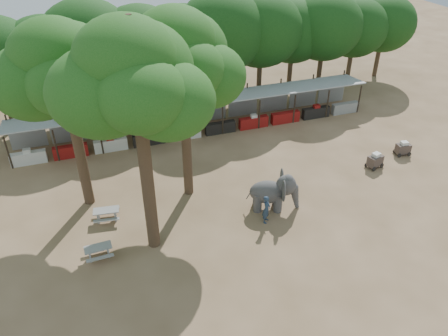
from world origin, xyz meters
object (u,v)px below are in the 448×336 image
object	(u,v)px
handler	(266,209)
picnic_table_far	(107,213)
picnic_table_near	(99,250)
cart_back	(403,148)
cart_front	(375,160)
elephant	(274,192)
yard_tree_back	(179,60)
yard_tree_center	(132,81)
yard_tree_left	(61,72)

from	to	relation	value
handler	picnic_table_far	world-z (taller)	handler
handler	picnic_table_near	world-z (taller)	handler
picnic_table_far	cart_back	distance (m)	20.90
picnic_table_near	cart_front	size ratio (longest dim) A/B	1.11
elephant	cart_back	xyz separation A→B (m)	(11.36, 2.66, -0.65)
yard_tree_back	cart_front	distance (m)	15.29
yard_tree_back	cart_back	size ratio (longest dim) A/B	9.90
yard_tree_back	elephant	bearing A→B (deg)	-36.63
yard_tree_center	picnic_table_far	xyz separation A→B (m)	(-2.03, 2.70, -8.74)
elephant	picnic_table_near	world-z (taller)	elephant
yard_tree_center	elephant	size ratio (longest dim) A/B	3.83
yard_tree_left	yard_tree_center	distance (m)	5.92
cart_back	elephant	bearing A→B (deg)	-160.10
yard_tree_left	picnic_table_near	world-z (taller)	yard_tree_left
handler	picnic_table_far	distance (m)	9.16
handler	picnic_table_near	xyz separation A→B (m)	(-9.33, 0.15, -0.43)
elephant	cart_front	size ratio (longest dim) A/B	2.43
handler	yard_tree_left	bearing A→B (deg)	97.78
cart_back	cart_front	bearing A→B (deg)	-158.07
cart_front	yard_tree_center	bearing A→B (deg)	173.61
elephant	picnic_table_near	size ratio (longest dim) A/B	2.19
elephant	handler	size ratio (longest dim) A/B	1.79
yard_tree_left	picnic_table_far	size ratio (longest dim) A/B	6.95
elephant	handler	xyz separation A→B (m)	(-0.93, -1.06, -0.29)
yard_tree_center	cart_back	world-z (taller)	yard_tree_center
yard_tree_center	picnic_table_far	bearing A→B (deg)	126.97
yard_tree_center	picnic_table_far	distance (m)	9.37
yard_tree_left	cart_front	distance (m)	20.58
elephant	picnic_table_far	xyz separation A→B (m)	(-9.54, 2.05, -0.70)
yard_tree_back	handler	distance (m)	9.53
yard_tree_center	picnic_table_near	distance (m)	9.19
yard_tree_back	yard_tree_center	bearing A→B (deg)	-126.86
yard_tree_left	picnic_table_far	world-z (taller)	yard_tree_left
cart_front	cart_back	xyz separation A→B (m)	(2.92, 0.79, -0.03)
yard_tree_back	picnic_table_near	xyz separation A→B (m)	(-5.76, -4.25, -8.09)
yard_tree_center	yard_tree_back	bearing A→B (deg)	53.14
elephant	cart_back	distance (m)	11.68
picnic_table_near	cart_front	xyz separation A→B (m)	(18.71, 2.77, 0.10)
yard_tree_back	elephant	size ratio (longest dim) A/B	3.62
handler	picnic_table_near	distance (m)	9.34
yard_tree_left	cart_front	bearing A→B (deg)	-7.45
yard_tree_left	elephant	size ratio (longest dim) A/B	3.51
picnic_table_far	yard_tree_center	bearing A→B (deg)	-45.85
handler	cart_back	xyz separation A→B (m)	(12.29, 3.72, -0.36)
picnic_table_far	cart_back	size ratio (longest dim) A/B	1.38
yard_tree_left	yard_tree_back	xyz separation A→B (m)	(6.00, -1.00, 0.34)
yard_tree_left	handler	xyz separation A→B (m)	(9.57, -5.40, -7.32)
yard_tree_back	picnic_table_far	world-z (taller)	yard_tree_back
yard_tree_left	elephant	distance (m)	13.37
yard_tree_center	cart_front	xyz separation A→B (m)	(15.95, 2.52, -8.66)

